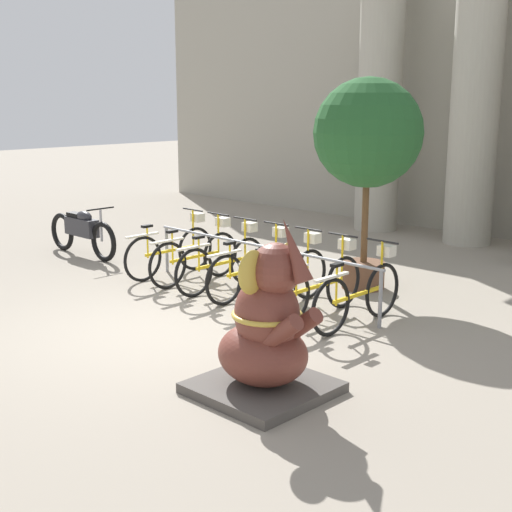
# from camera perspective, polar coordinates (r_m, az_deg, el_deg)

# --- Properties ---
(ground_plane) EXTENTS (60.00, 60.00, 0.00)m
(ground_plane) POSITION_cam_1_polar(r_m,az_deg,el_deg) (8.99, -7.21, -5.95)
(ground_plane) COLOR gray
(building_facade) EXTENTS (20.00, 0.20, 6.00)m
(building_facade) POSITION_cam_1_polar(r_m,az_deg,el_deg) (15.40, 18.97, 12.55)
(building_facade) COLOR #A39E8E
(building_facade) RESTS_ON ground_plane
(column_left) EXTENTS (1.16, 1.16, 5.16)m
(column_left) POSITION_cam_1_polar(r_m,az_deg,el_deg) (15.64, 9.85, 11.65)
(column_left) COLOR #ADA899
(column_left) RESTS_ON ground_plane
(column_middle) EXTENTS (1.16, 1.16, 5.16)m
(column_middle) POSITION_cam_1_polar(r_m,az_deg,el_deg) (14.51, 17.11, 11.22)
(column_middle) COLOR #ADA899
(column_middle) RESTS_ON ground_plane
(bike_rack) EXTENTS (4.34, 0.05, 0.77)m
(bike_rack) POSITION_cam_1_polar(r_m,az_deg,el_deg) (10.29, 0.22, 0.12)
(bike_rack) COLOR gray
(bike_rack) RESTS_ON ground_plane
(bicycle_0) EXTENTS (0.48, 1.81, 1.04)m
(bicycle_0) POSITION_cam_1_polar(r_m,az_deg,el_deg) (11.61, -6.77, 0.50)
(bicycle_0) COLOR black
(bicycle_0) RESTS_ON ground_plane
(bicycle_1) EXTENTS (0.48, 1.81, 1.04)m
(bicycle_1) POSITION_cam_1_polar(r_m,az_deg,el_deg) (11.14, -4.78, 0.02)
(bicycle_1) COLOR black
(bicycle_1) RESTS_ON ground_plane
(bicycle_2) EXTENTS (0.48, 1.81, 1.04)m
(bicycle_2) POSITION_cam_1_polar(r_m,az_deg,el_deg) (10.68, -2.65, -0.50)
(bicycle_2) COLOR black
(bicycle_2) RESTS_ON ground_plane
(bicycle_3) EXTENTS (0.48, 1.81, 1.04)m
(bicycle_3) POSITION_cam_1_polar(r_m,az_deg,el_deg) (10.26, -0.17, -1.04)
(bicycle_3) COLOR black
(bicycle_3) RESTS_ON ground_plane
(bicycle_4) EXTENTS (0.48, 1.81, 1.04)m
(bicycle_4) POSITION_cam_1_polar(r_m,az_deg,el_deg) (9.84, 2.39, -1.64)
(bicycle_4) COLOR black
(bicycle_4) RESTS_ON ground_plane
(bicycle_5) EXTENTS (0.48, 1.81, 1.04)m
(bicycle_5) POSITION_cam_1_polar(r_m,az_deg,el_deg) (9.44, 5.13, -2.31)
(bicycle_5) COLOR black
(bicycle_5) RESTS_ON ground_plane
(bicycle_6) EXTENTS (0.48, 1.81, 1.04)m
(bicycle_6) POSITION_cam_1_polar(r_m,az_deg,el_deg) (9.09, 8.28, -2.98)
(bicycle_6) COLOR black
(bicycle_6) RESTS_ON ground_plane
(elephant_statue) EXTENTS (1.21, 1.21, 1.80)m
(elephant_statue) POSITION_cam_1_polar(r_m,az_deg,el_deg) (6.90, 0.85, -6.27)
(elephant_statue) COLOR #4C4742
(elephant_statue) RESTS_ON ground_plane
(motorcycle) EXTENTS (2.08, 0.55, 0.95)m
(motorcycle) POSITION_cam_1_polar(r_m,az_deg,el_deg) (13.32, -13.74, 1.98)
(motorcycle) COLOR black
(motorcycle) RESTS_ON ground_plane
(potted_tree) EXTENTS (1.60, 1.60, 3.14)m
(potted_tree) POSITION_cam_1_polar(r_m,az_deg,el_deg) (10.63, 8.93, 9.25)
(potted_tree) COLOR brown
(potted_tree) RESTS_ON ground_plane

